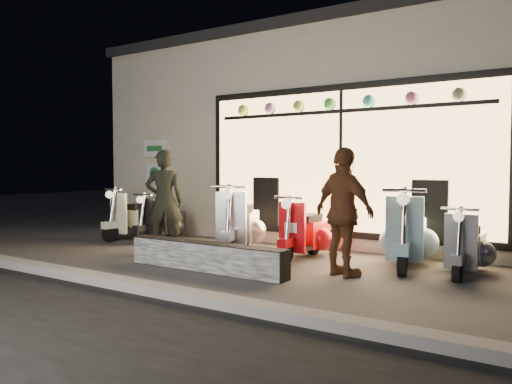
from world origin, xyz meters
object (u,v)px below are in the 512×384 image
at_px(woman, 344,212).
at_px(man, 164,201).
at_px(scooter_silver, 240,225).
at_px(scooter_red, 307,233).
at_px(graffiti_barrier, 207,257).

bearing_deg(woman, man, 21.93).
relative_size(scooter_silver, scooter_red, 1.15).
xyz_separation_m(graffiti_barrier, man, (-1.53, 0.78, 0.67)).
relative_size(graffiti_barrier, scooter_red, 1.88).
distance_m(scooter_red, woman, 1.56).
bearing_deg(scooter_silver, woman, -42.47).
bearing_deg(scooter_silver, scooter_red, -15.50).
xyz_separation_m(scooter_silver, man, (-0.96, -0.85, 0.42)).
distance_m(scooter_silver, scooter_red, 1.25).
relative_size(man, woman, 1.01).
bearing_deg(man, graffiti_barrier, 118.78).
distance_m(graffiti_barrier, woman, 2.00).
xyz_separation_m(scooter_red, man, (-2.20, -0.97, 0.48)).
height_order(scooter_silver, woman, woman).
distance_m(scooter_silver, woman, 2.53).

